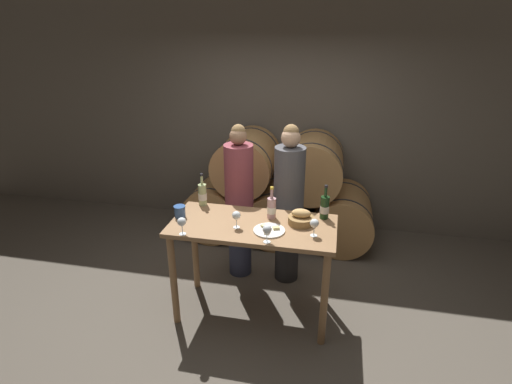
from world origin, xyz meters
The scene contains 16 objects.
ground_plane centered at (0.00, 0.00, 0.00)m, with size 10.00×10.00×0.00m, color #564F44.
stone_wall_back centered at (0.00, 2.07, 1.60)m, with size 10.00×0.12×3.20m.
barrel_stack centered at (0.00, 1.52, 0.62)m, with size 2.36×0.85×1.38m.
tasting_table centered at (0.00, 0.00, 0.81)m, with size 1.46×0.68×0.96m.
person_left centered at (-0.29, 0.64, 0.87)m, with size 0.30×0.30×1.69m.
person_right centered at (0.24, 0.64, 0.88)m, with size 0.31×0.31×1.71m.
wine_bottle_red centered at (0.61, 0.25, 1.07)m, with size 0.08×0.08×0.32m.
wine_bottle_white centered at (-0.56, 0.30, 1.07)m, with size 0.08×0.08×0.32m.
wine_bottle_rose centered at (0.14, 0.15, 1.06)m, with size 0.08×0.08×0.30m.
blue_crock centered at (-0.68, 0.00, 1.02)m, with size 0.11×0.11×0.11m.
bread_basket centered at (0.41, 0.09, 1.01)m, with size 0.23×0.23×0.14m.
cheese_plate centered at (0.16, -0.10, 0.97)m, with size 0.27×0.27×0.04m.
wine_glass_far_left centered at (-0.54, -0.30, 1.07)m, with size 0.07×0.07×0.15m.
wine_glass_left centered at (-0.12, -0.09, 1.07)m, with size 0.07×0.07×0.15m.
wine_glass_center centered at (0.18, -0.29, 1.07)m, with size 0.07×0.07×0.15m.
wine_glass_right centered at (0.54, -0.10, 1.07)m, with size 0.07×0.07×0.15m.
Camera 1 is at (0.67, -3.06, 2.59)m, focal length 28.00 mm.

